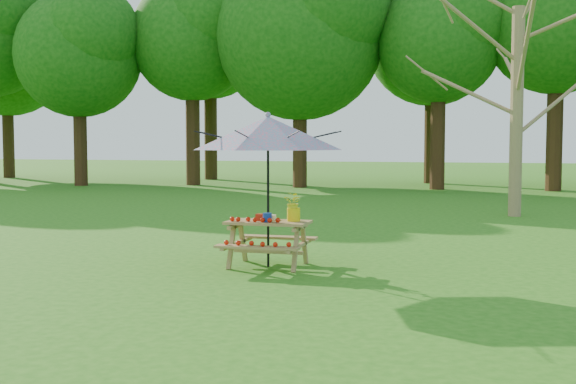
# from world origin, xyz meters

# --- Properties ---
(ground) EXTENTS (120.00, 120.00, 0.00)m
(ground) POSITION_xyz_m (0.00, 0.00, 0.00)
(ground) COLOR #266A14
(ground) RESTS_ON ground
(picnic_table) EXTENTS (1.20, 1.32, 0.67)m
(picnic_table) POSITION_xyz_m (-0.77, 4.85, 0.33)
(picnic_table) COLOR #9B7146
(picnic_table) RESTS_ON ground
(patio_umbrella) EXTENTS (2.46, 2.46, 2.25)m
(patio_umbrella) POSITION_xyz_m (-0.77, 4.85, 1.95)
(patio_umbrella) COLOR black
(patio_umbrella) RESTS_ON ground
(produce_bins) EXTENTS (0.27, 0.45, 0.13)m
(produce_bins) POSITION_xyz_m (-0.81, 4.85, 0.72)
(produce_bins) COLOR #B4240E
(produce_bins) RESTS_ON picnic_table
(tomatoes_row) EXTENTS (0.77, 0.13, 0.07)m
(tomatoes_row) POSITION_xyz_m (-0.92, 4.67, 0.71)
(tomatoes_row) COLOR red
(tomatoes_row) RESTS_ON picnic_table
(flower_bucket) EXTENTS (0.32, 0.29, 0.42)m
(flower_bucket) POSITION_xyz_m (-0.41, 4.93, 0.89)
(flower_bucket) COLOR yellow
(flower_bucket) RESTS_ON picnic_table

